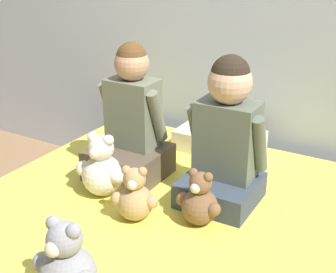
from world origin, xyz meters
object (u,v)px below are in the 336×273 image
Objects in this scene: child_on_left at (131,126)px; pillow_at_headboard at (220,140)px; teddy_bear_held_by_left_child at (102,169)px; bed at (137,259)px; teddy_bear_between_children at (135,197)px; child_on_right at (226,138)px; teddy_bear_held_by_right_child at (200,201)px; teddy_bear_at_foot_of_bed at (67,267)px.

child_on_left is 0.58m from pillow_at_headboard.
teddy_bear_held_by_left_child is 0.77m from pillow_at_headboard.
bed is at bearing -53.49° from child_on_left.
teddy_bear_between_children is (-0.01, 0.00, 0.30)m from bed.
teddy_bear_held_by_left_child is (-0.49, -0.24, -0.17)m from child_on_right.
child_on_left reaches higher than pillow_at_headboard.
teddy_bear_between_children is 0.83m from pillow_at_headboard.
pillow_at_headboard is (-0.24, 0.72, -0.05)m from teddy_bear_held_by_right_child.
teddy_bear_between_children reaches higher than pillow_at_headboard.
child_on_left is 2.73× the size of teddy_bear_held_by_right_child.
teddy_bear_at_foot_of_bed is (0.08, -0.50, 0.02)m from teddy_bear_between_children.
child_on_right is 1.42× the size of pillow_at_headboard.
teddy_bear_held_by_left_child is (0.00, -0.24, -0.13)m from child_on_left.
child_on_left is 2.20× the size of teddy_bear_held_by_left_child.
teddy_bear_at_foot_of_bed reaches higher than teddy_bear_between_children.
bed is 0.40m from teddy_bear_held_by_right_child.
child_on_left is 1.43× the size of pillow_at_headboard.
pillow_at_headboard is (0.25, 0.49, -0.20)m from child_on_left.
teddy_bear_between_children is (-0.24, -0.10, 0.00)m from teddy_bear_held_by_right_child.
bed is 0.60m from teddy_bear_at_foot_of_bed.
pillow_at_headboard is (-0.08, 1.33, -0.07)m from teddy_bear_at_foot_of_bed.
teddy_bear_held_by_left_child is at bearing -109.14° from pillow_at_headboard.
child_on_left reaches higher than bed.
child_on_left reaches higher than child_on_right.
child_on_left is 0.27m from teddy_bear_held_by_left_child.
child_on_left is 0.49m from child_on_right.
child_on_left is at bearing 157.60° from teddy_bear_held_by_right_child.
child_on_right reaches higher than teddy_bear_between_children.
teddy_bear_held_by_left_child is at bearing -154.15° from child_on_right.
teddy_bear_held_by_left_child is 0.49m from teddy_bear_held_by_right_child.
child_on_left is at bearing 113.09° from teddy_bear_at_foot_of_bed.
teddy_bear_between_children is (0.25, -0.34, -0.16)m from child_on_left.
teddy_bear_between_children is (0.25, -0.10, -0.02)m from teddy_bear_held_by_left_child.
teddy_bear_between_children is at bearing 101.05° from teddy_bear_at_foot_of_bed.
child_on_left is at bearing -117.30° from pillow_at_headboard.
pillow_at_headboard is at bearing 66.86° from teddy_bear_held_by_left_child.
teddy_bear_held_by_left_child reaches higher than teddy_bear_at_foot_of_bed.
teddy_bear_held_by_right_child is at bearing -90.52° from child_on_right.
teddy_bear_at_foot_of_bed is 1.33m from pillow_at_headboard.
child_on_right is at bearing -63.67° from pillow_at_headboard.
teddy_bear_held_by_left_child is 1.24× the size of teddy_bear_between_children.
teddy_bear_at_foot_of_bed is (0.33, -0.60, -0.00)m from teddy_bear_held_by_left_child.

